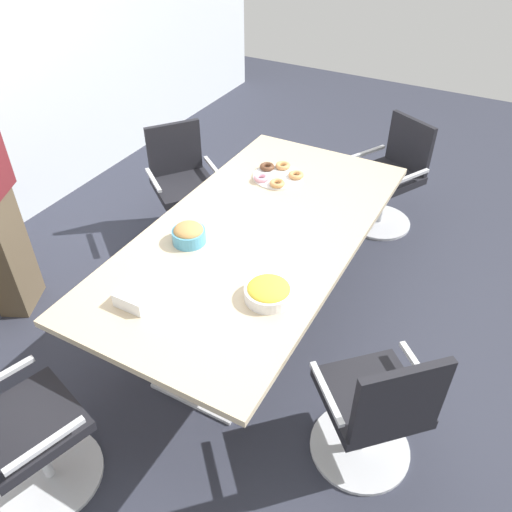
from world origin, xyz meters
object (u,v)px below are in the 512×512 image
at_px(office_chair_2, 184,189).
at_px(office_chair_3, 19,439).
at_px(snack_bowl_cookies, 189,234).
at_px(office_chair_0, 374,412).
at_px(snack_bowl_chips_yellow, 269,291).
at_px(office_chair_1, 390,181).
at_px(conference_table, 256,247).
at_px(donut_platter, 277,175).
at_px(napkin_pile, 137,296).

xyz_separation_m(office_chair_2, office_chair_3, (-2.23, -0.61, 0.00)).
height_order(office_chair_3, snack_bowl_cookies, office_chair_3).
xyz_separation_m(office_chair_0, office_chair_3, (-0.93, 1.42, 0.00)).
bearing_deg(office_chair_3, snack_bowl_chips_yellow, 72.31).
distance_m(office_chair_1, snack_bowl_cookies, 2.04).
relative_size(conference_table, snack_bowl_cookies, 12.06).
distance_m(donut_platter, napkin_pile, 1.48).
bearing_deg(office_chair_3, conference_table, 92.63).
height_order(conference_table, office_chair_0, office_chair_0).
distance_m(snack_bowl_cookies, napkin_pile, 0.55).
relative_size(office_chair_2, donut_platter, 2.55).
xyz_separation_m(conference_table, office_chair_0, (-0.65, -1.01, -0.22)).
xyz_separation_m(office_chair_1, snack_bowl_chips_yellow, (-2.08, 0.07, 0.39)).
bearing_deg(snack_bowl_cookies, office_chair_2, 37.93).
bearing_deg(office_chair_0, snack_bowl_chips_yellow, 123.14).
bearing_deg(office_chair_1, donut_platter, 86.00).
distance_m(office_chair_1, office_chair_2, 1.71).
bearing_deg(conference_table, napkin_pile, 164.45).
xyz_separation_m(donut_platter, napkin_pile, (-1.48, 0.06, 0.02)).
bearing_deg(office_chair_0, snack_bowl_cookies, 120.34).
bearing_deg(donut_platter, snack_bowl_chips_yellow, -155.40).
distance_m(office_chair_1, office_chair_3, 3.27).
bearing_deg(office_chair_1, conference_table, 103.47).
height_order(office_chair_1, snack_bowl_chips_yellow, office_chair_1).
bearing_deg(office_chair_0, office_chair_3, 169.18).
xyz_separation_m(office_chair_2, napkin_pile, (-1.48, -0.78, 0.38)).
relative_size(office_chair_0, office_chair_3, 1.00).
bearing_deg(napkin_pile, office_chair_3, 167.08).
xyz_separation_m(office_chair_2, snack_bowl_cookies, (-0.93, -0.73, 0.40)).
bearing_deg(office_chair_2, donut_platter, 126.94).
bearing_deg(office_chair_1, office_chair_0, 133.19).
bearing_deg(conference_table, office_chair_0, -122.67).
xyz_separation_m(snack_bowl_chips_yellow, donut_platter, (1.14, 0.52, -0.03)).
height_order(office_chair_2, snack_bowl_chips_yellow, office_chair_2).
height_order(office_chair_0, donut_platter, office_chair_0).
distance_m(office_chair_3, snack_bowl_chips_yellow, 1.38).
distance_m(snack_bowl_cookies, donut_platter, 0.94).
xyz_separation_m(conference_table, snack_bowl_chips_yellow, (-0.50, -0.35, 0.17)).
xyz_separation_m(office_chair_0, snack_bowl_cookies, (0.36, 1.30, 0.40)).
height_order(office_chair_1, office_chair_3, same).
height_order(office_chair_3, napkin_pile, office_chair_3).
height_order(conference_table, office_chair_2, office_chair_2).
bearing_deg(conference_table, office_chair_2, 57.71).
relative_size(office_chair_3, donut_platter, 2.55).
height_order(office_chair_0, snack_bowl_cookies, office_chair_0).
bearing_deg(office_chair_2, office_chair_1, 160.33).
bearing_deg(donut_platter, conference_table, -164.56).
relative_size(office_chair_2, napkin_pile, 5.11).
distance_m(conference_table, snack_bowl_chips_yellow, 0.63).
xyz_separation_m(conference_table, snack_bowl_cookies, (-0.29, 0.29, 0.18)).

